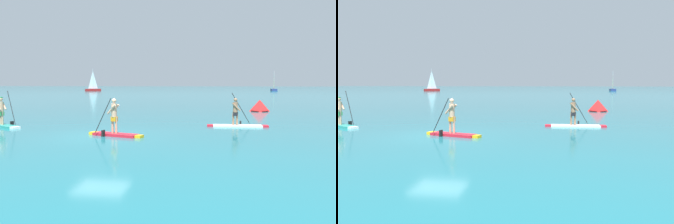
{
  "view_description": "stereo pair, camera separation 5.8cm",
  "coord_description": "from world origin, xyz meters",
  "views": [
    {
      "loc": [
        5.49,
        -15.8,
        2.52
      ],
      "look_at": [
        2.34,
        5.94,
        0.68
      ],
      "focal_mm": 37.71,
      "sensor_mm": 36.0,
      "label": 1
    },
    {
      "loc": [
        5.55,
        -15.8,
        2.52
      ],
      "look_at": [
        2.34,
        5.94,
        0.68
      ],
      "focal_mm": 37.71,
      "sensor_mm": 36.0,
      "label": 2
    }
  ],
  "objects": [
    {
      "name": "race_marker_buoy",
      "position": [
        9.02,
        15.78,
        0.44
      ],
      "size": [
        1.51,
        1.51,
        1.02
      ],
      "color": "red",
      "rests_on": "ground"
    },
    {
      "name": "paddleboarder_far_right",
      "position": [
        6.53,
        4.59,
        0.31
      ],
      "size": [
        3.46,
        0.96,
        1.96
      ],
      "rotation": [
        0.0,
        0.0,
        0.04
      ],
      "color": "white",
      "rests_on": "ground"
    },
    {
      "name": "sailboat_right_horizon",
      "position": [
        21.76,
        93.63,
        0.71
      ],
      "size": [
        1.68,
        5.32,
        5.99
      ],
      "rotation": [
        0.0,
        0.0,
        1.54
      ],
      "color": "navy",
      "rests_on": "ground"
    },
    {
      "name": "ground",
      "position": [
        0.0,
        0.0,
        0.0
      ],
      "size": [
        440.0,
        440.0,
        0.0
      ],
      "primitive_type": "plane",
      "color": "#1E727F"
    },
    {
      "name": "sailboat_left_horizon",
      "position": [
        -31.58,
        84.77,
        0.98
      ],
      "size": [
        4.28,
        3.9,
        6.67
      ],
      "rotation": [
        0.0,
        0.0,
        3.85
      ],
      "color": "#A51E1E",
      "rests_on": "ground"
    },
    {
      "name": "paddleboarder_mid_center",
      "position": [
        0.64,
        0.17,
        0.38
      ],
      "size": [
        2.84,
        1.27,
        1.83
      ],
      "rotation": [
        0.0,
        0.0,
        2.84
      ],
      "color": "red",
      "rests_on": "ground"
    },
    {
      "name": "paddleboarder_near_left",
      "position": [
        -6.85,
        2.74,
        0.31
      ],
      "size": [
        3.27,
        2.25,
        2.06
      ],
      "rotation": [
        0.0,
        0.0,
        -0.55
      ],
      "color": "teal",
      "rests_on": "ground"
    }
  ]
}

